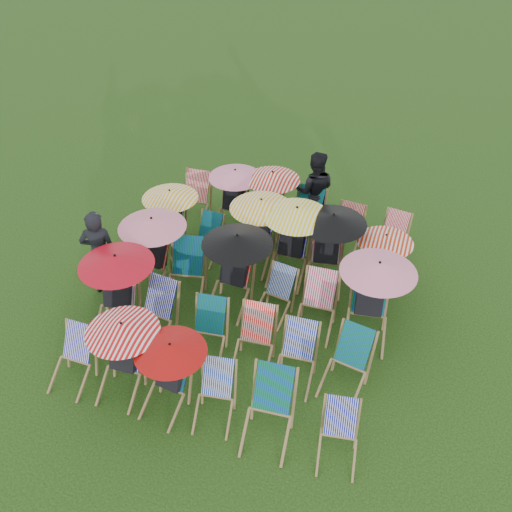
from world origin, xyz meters
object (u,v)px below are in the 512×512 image
(deckchair_0, at_px, (71,360))
(deckchair_29, at_px, (392,238))
(person_rear, at_px, (314,191))
(deckchair_5, at_px, (339,438))
(person_left, at_px, (100,253))

(deckchair_0, xyz_separation_m, deckchair_29, (4.14, 4.69, -0.02))
(person_rear, bearing_deg, deckchair_0, 52.25)
(person_rear, bearing_deg, deckchair_29, 151.45)
(deckchair_5, relative_size, person_left, 0.47)
(deckchair_0, relative_size, person_left, 0.50)
(deckchair_0, distance_m, deckchair_5, 4.11)
(deckchair_0, relative_size, person_rear, 0.50)
(deckchair_0, distance_m, deckchair_29, 6.25)
(deckchair_0, height_order, deckchair_29, deckchair_0)
(deckchair_5, bearing_deg, deckchair_0, 171.67)
(deckchair_5, height_order, person_rear, person_rear)
(deckchair_5, height_order, deckchair_29, deckchair_29)
(person_left, height_order, person_rear, person_left)
(person_left, xyz_separation_m, person_rear, (3.05, 3.20, -0.00))
(deckchair_5, distance_m, person_rear, 5.46)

